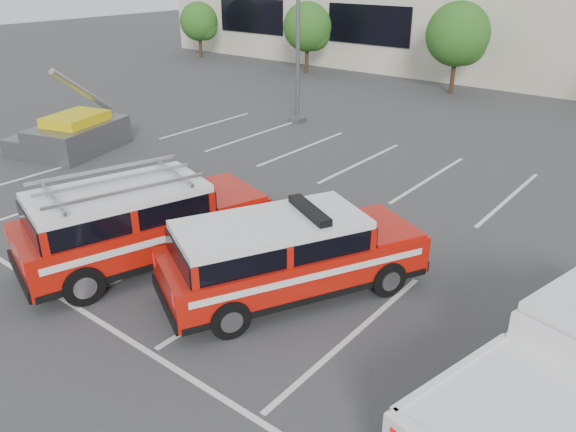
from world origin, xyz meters
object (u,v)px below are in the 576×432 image
Objects in this scene: tree_mid_left at (459,37)px; utility_rig at (74,135)px; tree_far_left at (200,23)px; ladder_suv at (141,228)px; fire_chief_suv at (289,260)px; light_pole_left at (298,1)px; tree_left at (309,29)px.

tree_mid_left is 1.11× the size of utility_rig.
tree_far_left is 31.62m from ladder_suv.
fire_chief_suv is 0.97× the size of ladder_suv.
light_pole_left reaches higher than tree_mid_left.
light_pole_left is 10.66m from utility_rig.
fire_chief_suv is at bearing -75.36° from tree_mid_left.
ladder_suv reaches higher than fire_chief_suv.
tree_far_left is 0.66× the size of fire_chief_suv.
utility_rig is (-12.75, 2.76, -0.17)m from fire_chief_suv.
tree_left is at bearing 152.82° from fire_chief_suv.
tree_far_left reaches higher than ladder_suv.
tree_left is 1.01× the size of utility_rig.
ladder_suv is 9.87m from utility_rig.
fire_chief_suv is at bearing -40.09° from tree_far_left.
tree_mid_left is 20.26m from utility_rig.
tree_mid_left reaches higher than ladder_suv.
tree_mid_left is at bearing 112.02° from ladder_suv.
tree_left is 0.71× the size of ladder_suv.
tree_left is (10.00, 0.00, 0.27)m from tree_far_left.
light_pole_left reaches higher than utility_rig.
utility_rig is at bearing -110.70° from tree_mid_left.
tree_mid_left reaches higher than utility_rig.
tree_left is 10.00m from tree_mid_left.
utility_rig is at bearing -81.28° from tree_left.
tree_far_left is at bearing -180.00° from tree_mid_left.
light_pole_left is 2.35× the size of utility_rig.
utility_rig is (2.89, -18.82, -2.12)m from tree_left.
ladder_suv is at bearing -45.95° from tree_far_left.
utility_rig is (-9.07, 3.88, -0.26)m from ladder_suv.
tree_far_left reaches higher than fire_chief_suv.
tree_far_left is at bearing 151.14° from ladder_suv.
tree_left is 12.43m from light_pole_left.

